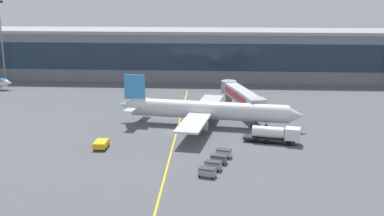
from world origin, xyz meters
The scene contains 12 objects.
ground_plane centered at (0.00, 0.00, 0.00)m, with size 700.00×700.00×0.00m, color #515459.
apron_lead_in_line centered at (0.42, 2.00, 0.00)m, with size 0.30×80.00×0.01m, color yellow.
terminal_building centered at (3.40, 63.09, 8.11)m, with size 173.70×19.64×16.18m.
main_airliner centered at (6.75, 5.21, 3.57)m, with size 41.22×32.92×10.73m.
jet_bridge centered at (14.23, 16.08, 4.61)m, with size 9.87×23.76×6.27m.
fuel_tanker centered at (20.27, -5.66, 1.75)m, with size 11.08×4.72×3.25m.
pushback_tug centered at (-12.59, -10.94, 0.85)m, with size 2.33×3.81×1.40m.
baggage_cart_0 centered at (7.70, -23.58, 0.78)m, with size 2.97×2.22×1.48m.
baggage_cart_1 centered at (8.57, -20.51, 0.78)m, with size 2.97×2.22×1.48m.
baggage_cart_2 centered at (9.44, -17.43, 0.78)m, with size 2.97×2.22×1.48m.
baggage_cart_3 centered at (10.32, -14.35, 0.78)m, with size 2.97×2.22×1.48m.
apron_light_mast_1 centered at (-59.60, 51.13, 14.89)m, with size 2.80×0.50×25.73m.
Camera 1 is at (9.85, -93.55, 28.74)m, focal length 44.13 mm.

